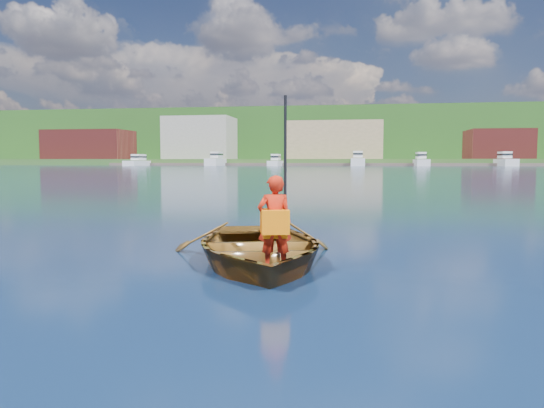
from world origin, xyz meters
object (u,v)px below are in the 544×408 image
object	(u,v)px
child_paddler	(275,222)
marina_yachts	(393,161)
rowboat	(258,247)
dock	(367,164)

from	to	relation	value
child_paddler	marina_yachts	bearing A→B (deg)	85.73
rowboat	marina_yachts	distance (m)	144.57
rowboat	child_paddler	world-z (taller)	child_paddler
rowboat	dock	size ratio (longest dim) A/B	0.03
dock	marina_yachts	world-z (taller)	marina_yachts
dock	marina_yachts	bearing A→B (deg)	-33.96
child_paddler	marina_yachts	world-z (taller)	marina_yachts
rowboat	marina_yachts	bearing A→B (deg)	85.56
child_paddler	dock	bearing A→B (deg)	88.51
rowboat	dock	bearing A→B (deg)	88.36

